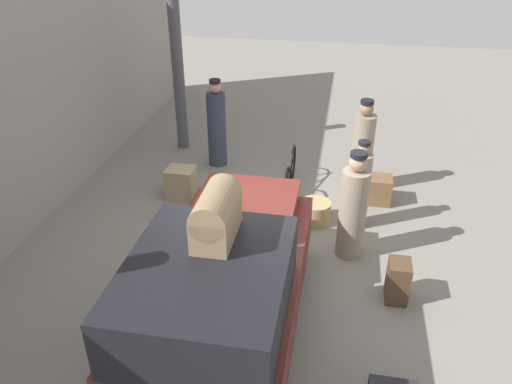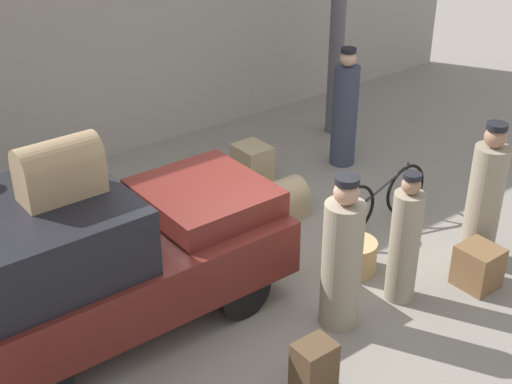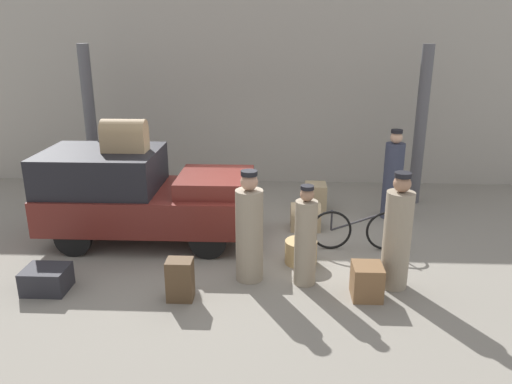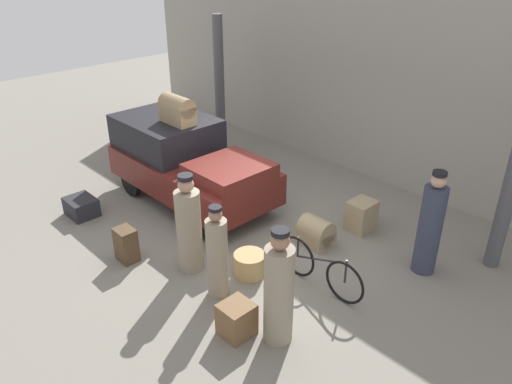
% 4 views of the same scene
% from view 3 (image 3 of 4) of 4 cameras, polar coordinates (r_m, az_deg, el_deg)
% --- Properties ---
extents(ground_plane, '(30.00, 30.00, 0.00)m').
position_cam_3_polar(ground_plane, '(9.21, -1.31, -6.00)').
color(ground_plane, gray).
extents(station_building_facade, '(16.00, 0.15, 4.50)m').
position_cam_3_polar(station_building_facade, '(12.57, -0.13, 11.20)').
color(station_building_facade, gray).
rests_on(station_building_facade, ground).
extents(canopy_pillar_left, '(0.26, 0.26, 3.47)m').
position_cam_3_polar(canopy_pillar_left, '(11.90, -18.37, 7.39)').
color(canopy_pillar_left, '#4C4C51').
rests_on(canopy_pillar_left, ground).
extents(canopy_pillar_right, '(0.26, 0.26, 3.47)m').
position_cam_3_polar(canopy_pillar_right, '(11.56, 18.30, 7.11)').
color(canopy_pillar_right, '#4C4C51').
rests_on(canopy_pillar_right, ground).
extents(truck, '(3.78, 1.79, 1.68)m').
position_cam_3_polar(truck, '(9.40, -13.17, -0.09)').
color(truck, black).
rests_on(truck, ground).
extents(bicycle, '(1.71, 0.04, 0.77)m').
position_cam_3_polar(bicycle, '(9.05, 11.66, -4.28)').
color(bicycle, black).
rests_on(bicycle, ground).
extents(wicker_basket, '(0.54, 0.54, 0.40)m').
position_cam_3_polar(wicker_basket, '(8.48, 5.15, -6.82)').
color(wicker_basket, tan).
rests_on(wicker_basket, ground).
extents(porter_carrying_trunk, '(0.43, 0.43, 1.77)m').
position_cam_3_polar(porter_carrying_trunk, '(7.68, -0.76, -4.52)').
color(porter_carrying_trunk, gray).
rests_on(porter_carrying_trunk, ground).
extents(conductor_in_dark_uniform, '(0.41, 0.41, 1.81)m').
position_cam_3_polar(conductor_in_dark_uniform, '(7.75, 15.84, -4.87)').
color(conductor_in_dark_uniform, gray).
rests_on(conductor_in_dark_uniform, ground).
extents(porter_lifting_near_truck, '(0.34, 0.34, 1.59)m').
position_cam_3_polar(porter_lifting_near_truck, '(7.62, 5.69, -5.44)').
color(porter_lifting_near_truck, gray).
rests_on(porter_lifting_near_truck, ground).
extents(porter_standing_middle, '(0.39, 0.39, 1.86)m').
position_cam_3_polar(porter_standing_middle, '(10.61, 15.37, 1.55)').
color(porter_standing_middle, '#33384C').
rests_on(porter_standing_middle, ground).
extents(suitcase_black_upright, '(0.64, 0.53, 0.37)m').
position_cam_3_polar(suitcase_black_upright, '(8.23, -22.82, -9.18)').
color(suitcase_black_upright, '#232328').
rests_on(suitcase_black_upright, ground).
extents(trunk_umber_medium, '(0.43, 0.45, 0.51)m').
position_cam_3_polar(trunk_umber_medium, '(7.57, 12.55, -9.93)').
color(trunk_umber_medium, brown).
rests_on(trunk_umber_medium, ground).
extents(trunk_large_brown, '(0.44, 0.52, 0.61)m').
position_cam_3_polar(trunk_large_brown, '(10.85, 6.81, -0.62)').
color(trunk_large_brown, '#9E8966').
rests_on(trunk_large_brown, ground).
extents(trunk_wicker_pale, '(0.38, 0.30, 0.62)m').
position_cam_3_polar(trunk_wicker_pale, '(7.41, -8.67, -9.88)').
color(trunk_wicker_pale, '#4C3823').
rests_on(trunk_wicker_pale, ground).
extents(trunk_barrel_dark, '(0.58, 0.49, 0.53)m').
position_cam_3_polar(trunk_barrel_dark, '(9.89, 5.66, -2.90)').
color(trunk_barrel_dark, '#9E8966').
rests_on(trunk_barrel_dark, ground).
extents(trunk_on_truck_roof, '(0.79, 0.40, 0.58)m').
position_cam_3_polar(trunk_on_truck_roof, '(9.19, -14.80, 6.27)').
color(trunk_on_truck_roof, '#937A56').
rests_on(trunk_on_truck_roof, truck).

